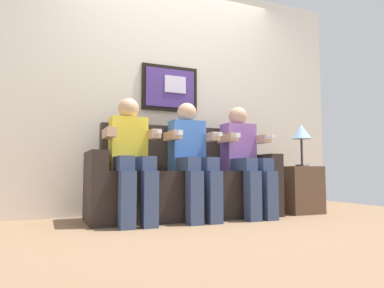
# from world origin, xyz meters

# --- Properties ---
(ground_plane) EXTENTS (5.52, 5.52, 0.00)m
(ground_plane) POSITION_xyz_m (0.00, 0.00, 0.00)
(ground_plane) COLOR #8C6B4C
(back_wall_assembly) EXTENTS (4.24, 0.10, 2.60)m
(back_wall_assembly) POSITION_xyz_m (-0.00, 0.76, 1.30)
(back_wall_assembly) COLOR beige
(back_wall_assembly) RESTS_ON ground_plane
(couch) EXTENTS (1.84, 0.58, 0.90)m
(couch) POSITION_xyz_m (0.00, 0.33, 0.31)
(couch) COLOR #2D231E
(couch) RESTS_ON ground_plane
(person_on_left) EXTENTS (0.46, 0.56, 1.11)m
(person_on_left) POSITION_xyz_m (-0.57, 0.16, 0.61)
(person_on_left) COLOR yellow
(person_on_left) RESTS_ON ground_plane
(person_in_middle) EXTENTS (0.46, 0.56, 1.11)m
(person_in_middle) POSITION_xyz_m (-0.00, 0.16, 0.61)
(person_in_middle) COLOR #3F72CC
(person_in_middle) RESTS_ON ground_plane
(person_on_right) EXTENTS (0.46, 0.56, 1.11)m
(person_on_right) POSITION_xyz_m (0.57, 0.16, 0.61)
(person_on_right) COLOR #8C59A5
(person_on_right) RESTS_ON ground_plane
(side_table_right) EXTENTS (0.40, 0.40, 0.50)m
(side_table_right) POSITION_xyz_m (1.27, 0.22, 0.25)
(side_table_right) COLOR brown
(side_table_right) RESTS_ON ground_plane
(table_lamp) EXTENTS (0.22, 0.22, 0.46)m
(table_lamp) POSITION_xyz_m (1.32, 0.20, 0.86)
(table_lamp) COLOR #333338
(table_lamp) RESTS_ON side_table_right
(spare_remote_on_table) EXTENTS (0.04, 0.13, 0.02)m
(spare_remote_on_table) POSITION_xyz_m (1.30, 0.10, 0.51)
(spare_remote_on_table) COLOR white
(spare_remote_on_table) RESTS_ON side_table_right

